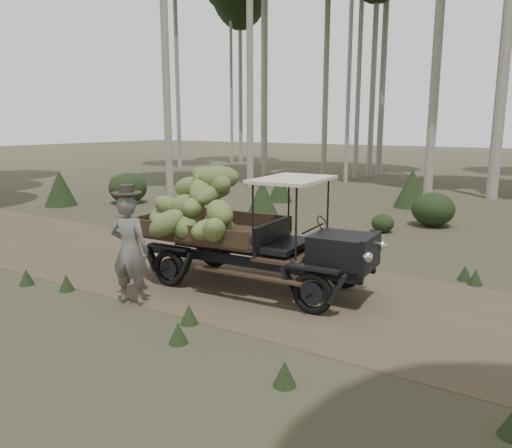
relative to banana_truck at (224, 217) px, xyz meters
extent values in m
plane|color=#473D2B|center=(0.51, 0.36, -1.28)|extent=(120.00, 120.00, 0.00)
cube|color=brown|center=(0.51, 0.36, -1.27)|extent=(70.00, 4.00, 0.01)
cube|color=black|center=(2.14, 0.31, -0.38)|extent=(0.96, 0.92, 0.50)
cube|color=black|center=(2.63, 0.35, -0.38)|extent=(0.15, 0.91, 0.56)
cube|color=black|center=(0.88, 0.22, -0.29)|extent=(0.16, 1.27, 0.50)
cube|color=#38281C|center=(-0.38, 0.14, -0.38)|extent=(2.63, 1.80, 0.07)
cube|color=#38281C|center=(-0.44, 0.95, -0.21)|extent=(2.52, 0.23, 0.29)
cube|color=#38281C|center=(-0.33, -0.67, -0.21)|extent=(2.52, 0.23, 0.29)
cube|color=#38281C|center=(-1.64, 0.05, -0.21)|extent=(0.17, 1.62, 0.29)
cube|color=beige|center=(1.27, 0.25, 0.73)|extent=(1.14, 1.60, 0.05)
cube|color=black|center=(0.54, 0.54, -0.72)|extent=(4.15, 0.38, 0.16)
cube|color=black|center=(0.59, -0.14, -0.72)|extent=(4.15, 0.38, 0.16)
torus|color=black|center=(1.91, 1.02, -0.93)|extent=(0.69, 0.17, 0.69)
torus|color=black|center=(2.01, -0.42, -0.93)|extent=(0.69, 0.17, 0.69)
torus|color=black|center=(-0.88, 0.83, -0.93)|extent=(0.69, 0.17, 0.69)
torus|color=black|center=(-0.78, -0.62, -0.93)|extent=(0.69, 0.17, 0.69)
sphere|color=beige|center=(2.68, 0.76, -0.33)|extent=(0.16, 0.16, 0.16)
sphere|color=beige|center=(2.73, -0.05, -0.33)|extent=(0.16, 0.16, 0.16)
ellipsoid|color=olive|center=(-1.22, -0.36, -0.18)|extent=(0.76, 0.81, 0.61)
ellipsoid|color=olive|center=(-0.79, -0.16, 0.14)|extent=(0.75, 0.47, 0.63)
ellipsoid|color=olive|center=(-0.42, -0.08, 0.46)|extent=(0.80, 0.98, 0.71)
ellipsoid|color=olive|center=(-0.56, 0.22, 0.67)|extent=(0.76, 0.37, 0.45)
ellipsoid|color=olive|center=(-1.40, -0.13, -0.09)|extent=(0.36, 0.66, 0.48)
ellipsoid|color=olive|center=(-0.41, -0.33, 0.19)|extent=(0.58, 0.75, 0.37)
ellipsoid|color=olive|center=(-0.49, 0.37, 0.47)|extent=(0.66, 0.90, 0.60)
ellipsoid|color=olive|center=(-0.25, 0.13, 0.61)|extent=(0.89, 0.71, 0.53)
ellipsoid|color=olive|center=(-0.47, -0.51, -0.15)|extent=(0.79, 0.75, 0.52)
ellipsoid|color=olive|center=(-0.98, 0.45, 0.21)|extent=(0.89, 0.56, 0.63)
ellipsoid|color=olive|center=(-0.83, 0.05, 0.48)|extent=(0.72, 0.42, 0.50)
ellipsoid|color=olive|center=(-0.54, 0.10, 0.65)|extent=(0.57, 0.66, 0.37)
ellipsoid|color=olive|center=(-0.67, -0.53, -0.13)|extent=(0.77, 0.85, 0.57)
ellipsoid|color=olive|center=(-1.12, -0.20, 0.12)|extent=(0.76, 0.71, 0.56)
ellipsoid|color=olive|center=(-0.24, -0.10, 0.40)|extent=(0.37, 0.73, 0.48)
ellipsoid|color=olive|center=(-0.54, 0.18, 0.64)|extent=(0.44, 0.73, 0.56)
ellipsoid|color=olive|center=(0.05, -0.46, -0.15)|extent=(0.56, 0.83, 0.40)
ellipsoid|color=olive|center=(0.16, -0.32, 0.13)|extent=(0.84, 0.76, 0.60)
ellipsoid|color=olive|center=(-0.52, 0.41, 0.40)|extent=(0.78, 0.70, 0.40)
ellipsoid|color=olive|center=(-0.19, 0.13, 0.68)|extent=(0.83, 0.84, 0.44)
ellipsoid|color=olive|center=(0.04, -0.20, -0.10)|extent=(0.69, 0.41, 0.52)
ellipsoid|color=olive|center=(-0.68, -0.74, -0.07)|extent=(0.84, 0.83, 0.68)
ellipsoid|color=olive|center=(0.31, -0.68, -0.09)|extent=(0.76, 0.81, 0.63)
imported|color=#635F5B|center=(-0.72, -1.59, -0.37)|extent=(0.75, 0.59, 1.81)
cylinder|color=#2D281F|center=(-0.72, -1.59, 0.56)|extent=(0.59, 0.59, 0.02)
cylinder|color=#2D281F|center=(-0.72, -1.59, 0.62)|extent=(0.30, 0.30, 0.15)
cylinder|color=#B2AD9E|center=(-9.82, 17.08, 6.80)|extent=(0.34, 0.34, 16.15)
cylinder|color=#B2AD9E|center=(-4.64, 16.54, 6.76)|extent=(0.20, 0.20, 16.08)
cylinder|color=#B2AD9E|center=(-16.15, 17.03, 8.24)|extent=(0.27, 0.27, 19.03)
cylinder|color=#B2AD9E|center=(-5.09, 18.93, 6.94)|extent=(0.25, 0.25, 16.44)
cylinder|color=#B2AD9E|center=(-16.18, 23.91, 6.65)|extent=(0.29, 0.29, 15.85)
cylinder|color=#B2AD9E|center=(-13.48, 22.69, 8.66)|extent=(0.26, 0.26, 19.88)
cylinder|color=#B2AD9E|center=(-4.56, 19.66, 6.31)|extent=(0.29, 0.29, 15.18)
cylinder|color=#B2AD9E|center=(-16.27, 22.90, 7.46)|extent=(0.22, 0.22, 17.47)
cone|color=#233319|center=(-4.70, 3.36, -0.98)|extent=(0.54, 0.54, 0.60)
ellipsoid|color=#233319|center=(-8.75, 5.80, -0.71)|extent=(1.40, 1.40, 1.12)
cone|color=#233319|center=(-2.11, 4.65, -0.58)|extent=(1.25, 1.25, 1.39)
cone|color=#233319|center=(-10.40, 4.09, -0.64)|extent=(1.15, 1.15, 1.27)
cone|color=#233319|center=(-4.20, 9.22, -0.75)|extent=(0.95, 0.95, 1.06)
ellipsoid|color=#233319|center=(0.92, 6.02, -1.03)|extent=(0.62, 0.62, 0.49)
cone|color=#233319|center=(0.37, 10.60, -0.59)|extent=(1.24, 1.24, 1.38)
ellipsoid|color=#233319|center=(1.85, 7.60, -0.78)|extent=(1.21, 1.21, 0.97)
cone|color=#233319|center=(0.65, -1.76, -1.13)|extent=(0.27, 0.27, 0.30)
cone|color=#233319|center=(-1.62, 3.25, -1.13)|extent=(0.27, 0.27, 0.30)
cone|color=#233319|center=(2.73, -2.53, -1.13)|extent=(0.27, 0.27, 0.30)
cone|color=#233319|center=(3.88, 2.52, -1.13)|extent=(0.27, 0.27, 0.30)
cone|color=#233319|center=(3.66, 2.68, -1.13)|extent=(0.27, 0.27, 0.30)
cone|color=#233319|center=(-2.16, -1.79, -1.13)|extent=(0.27, 0.27, 0.30)
cone|color=#233319|center=(0.30, 2.62, -1.13)|extent=(0.27, 0.27, 0.30)
cone|color=#233319|center=(-2.85, 2.81, -1.13)|extent=(0.27, 0.27, 0.30)
cone|color=#233319|center=(-3.06, -1.98, -1.13)|extent=(0.27, 0.27, 0.30)
cone|color=#233319|center=(-5.34, 3.23, -1.13)|extent=(0.27, 0.27, 0.30)
cone|color=#233319|center=(0.96, -2.35, -1.13)|extent=(0.27, 0.27, 0.30)
camera|label=1|loc=(5.28, -7.06, 1.64)|focal=35.00mm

